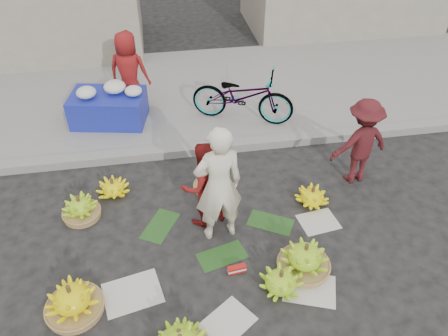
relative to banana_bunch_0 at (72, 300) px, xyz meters
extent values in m
plane|color=black|center=(1.97, 0.73, -0.20)|extent=(80.00, 80.00, 0.00)
cube|color=gray|center=(1.97, 2.93, -0.13)|extent=(40.00, 0.25, 0.15)
cube|color=gray|center=(1.97, 5.03, -0.14)|extent=(40.00, 4.00, 0.12)
cylinder|color=olive|center=(0.00, 0.00, -0.16)|extent=(0.68, 0.68, 0.09)
cylinder|color=#44311B|center=(0.00, 0.00, 0.20)|extent=(0.05, 0.05, 0.12)
cylinder|color=#44311B|center=(1.20, -0.70, 0.11)|extent=(0.05, 0.05, 0.12)
cylinder|color=#44311B|center=(2.51, -0.10, 0.08)|extent=(0.05, 0.05, 0.12)
cylinder|color=olive|center=(2.89, 0.16, -0.16)|extent=(0.68, 0.68, 0.09)
cylinder|color=#44311B|center=(2.89, 0.16, 0.20)|extent=(0.05, 0.05, 0.12)
cylinder|color=#44311B|center=(3.40, 1.34, 0.06)|extent=(0.05, 0.05, 0.12)
cylinder|color=olive|center=(-0.06, 1.63, -0.16)|extent=(0.54, 0.54, 0.09)
cylinder|color=#44311B|center=(-0.06, 1.63, 0.13)|extent=(0.05, 0.05, 0.12)
cylinder|color=#44311B|center=(0.39, 2.06, 0.04)|extent=(0.05, 0.05, 0.12)
cylinder|color=olive|center=(1.92, 1.95, -0.17)|extent=(0.69, 0.69, 0.06)
cube|color=red|center=(2.02, 0.24, -0.14)|extent=(0.25, 0.10, 0.10)
imported|color=#F3E8CC|center=(1.90, 0.96, 0.70)|extent=(0.71, 0.52, 1.79)
imported|color=maroon|center=(1.72, 1.26, 0.47)|extent=(0.78, 0.68, 1.34)
imported|color=maroon|center=(4.25, 1.80, 0.53)|extent=(1.01, 0.68, 1.46)
cube|color=#171E95|center=(0.30, 4.06, 0.20)|extent=(1.48, 1.08, 0.56)
ellipsoid|color=silver|center=(-0.04, 4.00, 0.57)|extent=(0.36, 0.36, 0.20)
ellipsoid|color=silver|center=(0.46, 4.11, 0.59)|extent=(0.40, 0.40, 0.22)
ellipsoid|color=silver|center=(0.80, 3.94, 0.56)|extent=(0.31, 0.31, 0.17)
cylinder|color=slate|center=(-0.38, 3.94, 0.07)|extent=(0.27, 0.27, 0.31)
imported|color=maroon|center=(0.73, 4.47, 0.69)|extent=(0.87, 0.70, 1.55)
imported|color=gray|center=(2.77, 3.69, 0.42)|extent=(1.35, 2.02, 1.01)
camera|label=1|loc=(1.26, -3.28, 4.42)|focal=35.00mm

